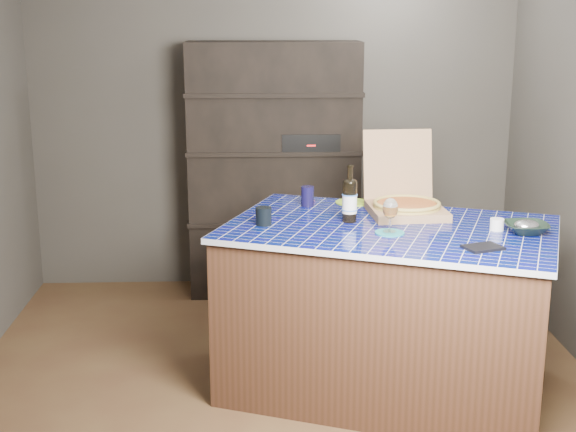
{
  "coord_description": "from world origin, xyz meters",
  "views": [
    {
      "loc": [
        -0.14,
        -4.08,
        1.99
      ],
      "look_at": [
        0.04,
        0.0,
        0.95
      ],
      "focal_mm": 50.0,
      "sensor_mm": 36.0,
      "label": 1
    }
  ],
  "objects_px": {
    "kitchen_island": "(388,309)",
    "pizza_box": "(406,203)",
    "wine_glass": "(390,209)",
    "bowl": "(526,228)",
    "mead_bottle": "(350,200)",
    "dvd_case": "(483,247)"
  },
  "relations": [
    {
      "from": "wine_glass",
      "to": "bowl",
      "type": "bearing_deg",
      "value": -2.21
    },
    {
      "from": "kitchen_island",
      "to": "pizza_box",
      "type": "relative_size",
      "value": 3.83
    },
    {
      "from": "dvd_case",
      "to": "bowl",
      "type": "height_order",
      "value": "bowl"
    },
    {
      "from": "pizza_box",
      "to": "dvd_case",
      "type": "xyz_separation_m",
      "value": [
        0.24,
        -0.69,
        -0.05
      ]
    },
    {
      "from": "mead_bottle",
      "to": "bowl",
      "type": "xyz_separation_m",
      "value": [
        0.86,
        -0.27,
        -0.09
      ]
    },
    {
      "from": "mead_bottle",
      "to": "wine_glass",
      "type": "height_order",
      "value": "mead_bottle"
    },
    {
      "from": "pizza_box",
      "to": "bowl",
      "type": "distance_m",
      "value": 0.68
    },
    {
      "from": "mead_bottle",
      "to": "bowl",
      "type": "distance_m",
      "value": 0.91
    },
    {
      "from": "mead_bottle",
      "to": "wine_glass",
      "type": "xyz_separation_m",
      "value": [
        0.18,
        -0.24,
        0.01
      ]
    },
    {
      "from": "kitchen_island",
      "to": "bowl",
      "type": "bearing_deg",
      "value": 7.47
    },
    {
      "from": "kitchen_island",
      "to": "bowl",
      "type": "height_order",
      "value": "bowl"
    },
    {
      "from": "mead_bottle",
      "to": "dvd_case",
      "type": "bearing_deg",
      "value": -42.9
    },
    {
      "from": "bowl",
      "to": "dvd_case",
      "type": "bearing_deg",
      "value": -138.11
    },
    {
      "from": "mead_bottle",
      "to": "bowl",
      "type": "height_order",
      "value": "mead_bottle"
    },
    {
      "from": "kitchen_island",
      "to": "pizza_box",
      "type": "height_order",
      "value": "pizza_box"
    },
    {
      "from": "kitchen_island",
      "to": "mead_bottle",
      "type": "relative_size",
      "value": 6.33
    },
    {
      "from": "wine_glass",
      "to": "dvd_case",
      "type": "height_order",
      "value": "wine_glass"
    },
    {
      "from": "dvd_case",
      "to": "bowl",
      "type": "distance_m",
      "value": 0.39
    },
    {
      "from": "pizza_box",
      "to": "dvd_case",
      "type": "height_order",
      "value": "pizza_box"
    },
    {
      "from": "wine_glass",
      "to": "bowl",
      "type": "relative_size",
      "value": 0.8
    },
    {
      "from": "kitchen_island",
      "to": "wine_glass",
      "type": "bearing_deg",
      "value": -79.63
    },
    {
      "from": "pizza_box",
      "to": "bowl",
      "type": "height_order",
      "value": "pizza_box"
    }
  ]
}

